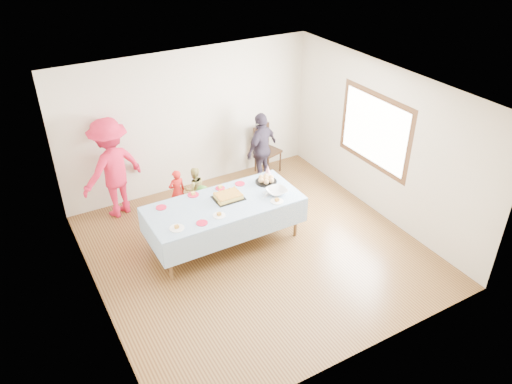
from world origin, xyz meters
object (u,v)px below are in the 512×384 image
birthday_cake (228,196)px  adult_left (112,168)px  dining_chair (265,146)px  party_table (224,206)px

birthday_cake → adult_left: size_ratio=0.26×
birthday_cake → dining_chair: size_ratio=0.48×
dining_chair → party_table: bearing=-151.1°
birthday_cake → adult_left: bearing=129.8°
dining_chair → adult_left: bearing=165.5°
party_table → adult_left: bearing=126.0°
party_table → dining_chair: 2.62m
dining_chair → birthday_cake: bearing=-150.5°
party_table → birthday_cake: size_ratio=5.25×
party_table → birthday_cake: (0.12, 0.08, 0.09)m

